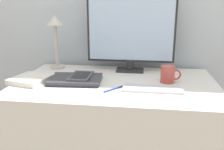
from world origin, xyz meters
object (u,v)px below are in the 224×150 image
laptop (75,80)px  notebook (31,79)px  desk_lamp (55,31)px  pen (114,89)px  ereader (81,76)px  keyboard (152,88)px  coffee_mug (168,74)px  monitor (131,32)px

laptop → notebook: (-0.25, -0.03, 0.00)m
desk_lamp → pen: (0.44, -0.38, -0.25)m
ereader → desk_lamp: 0.41m
keyboard → coffee_mug: bearing=57.1°
notebook → pen: 0.50m
keyboard → pen: keyboard is taller
notebook → coffee_mug: bearing=6.8°
ereader → notebook: bearing=-168.8°
pen → monitor: bearing=81.3°
desk_lamp → notebook: 0.40m
coffee_mug → pen: 0.33m
desk_lamp → coffee_mug: (0.73, -0.22, -0.21)m
notebook → coffee_mug: (0.78, 0.09, 0.03)m
monitor → pen: size_ratio=4.88×
desk_lamp → notebook: size_ratio=1.47×
monitor → desk_lamp: monitor is taller
keyboard → laptop: laptop is taller
monitor → notebook: (-0.55, -0.31, -0.24)m
laptop → ereader: (0.03, 0.02, 0.02)m
notebook → keyboard: bearing=-3.8°
monitor → ereader: size_ratio=2.90×
ereader → coffee_mug: (0.50, 0.04, 0.02)m
pen → ereader: bearing=149.5°
pen → desk_lamp: bearing=139.3°
monitor → laptop: size_ratio=1.85×
laptop → coffee_mug: coffee_mug is taller
monitor → desk_lamp: size_ratio=1.57×
keyboard → pen: (-0.20, -0.02, -0.00)m
ereader → pen: ereader is taller
monitor → keyboard: size_ratio=1.81×
monitor → coffee_mug: (0.23, -0.22, -0.21)m
keyboard → pen: bearing=-173.4°
keyboard → desk_lamp: size_ratio=0.87×
laptop → notebook: bearing=-172.1°
laptop → notebook: size_ratio=1.24×
keyboard → desk_lamp: 0.77m
laptop → pen: 0.26m
laptop → pen: laptop is taller
keyboard → coffee_mug: coffee_mug is taller
pen → coffee_mug: bearing=29.4°
ereader → monitor: bearing=43.4°
laptop → desk_lamp: size_ratio=0.85×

